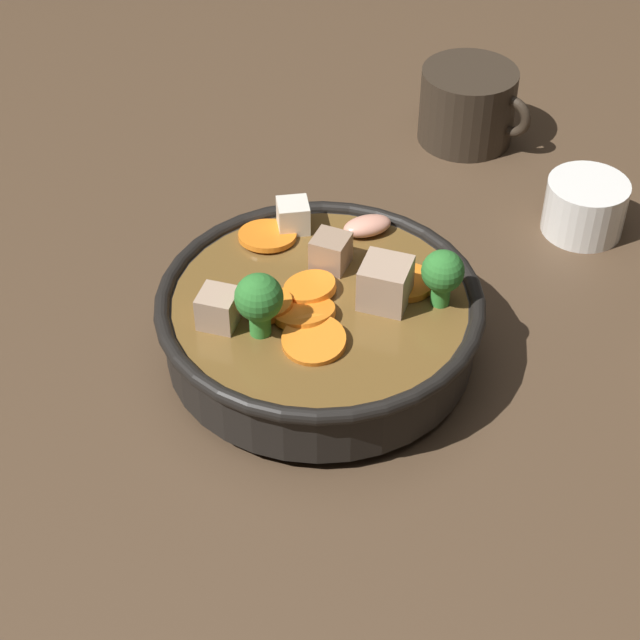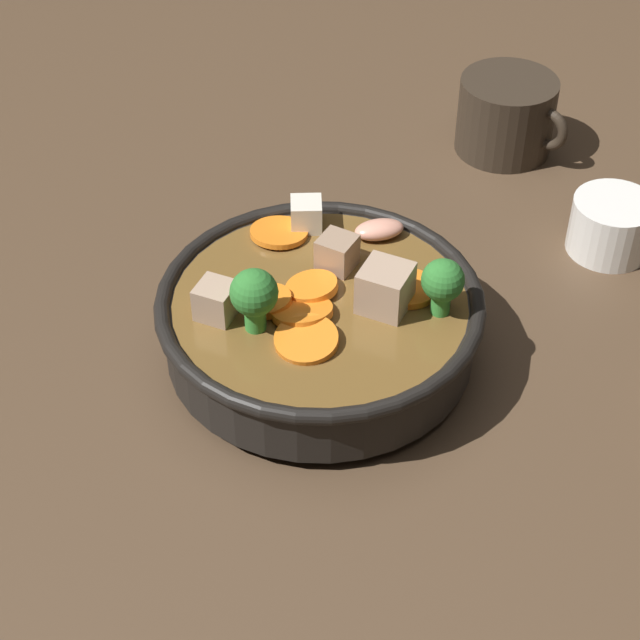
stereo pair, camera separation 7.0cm
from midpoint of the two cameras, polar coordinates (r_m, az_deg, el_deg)
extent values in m
plane|color=#4C3826|center=(0.84, 2.38, -2.05)|extent=(3.00, 3.00, 0.00)
cylinder|color=black|center=(0.84, 2.39, -1.81)|extent=(0.13, 0.13, 0.01)
cylinder|color=black|center=(0.82, 2.45, -0.34)|extent=(0.24, 0.24, 0.05)
torus|color=black|center=(0.80, 2.50, 0.92)|extent=(0.25, 0.25, 0.01)
cylinder|color=brown|center=(0.81, 2.47, 0.22)|extent=(0.22, 0.22, 0.03)
cylinder|color=orange|center=(0.81, 2.03, 1.67)|extent=(0.05, 0.05, 0.01)
cylinder|color=orange|center=(0.86, 0.12, 4.61)|extent=(0.06, 0.06, 0.01)
cylinder|color=orange|center=(0.79, 1.49, 0.40)|extent=(0.06, 0.06, 0.02)
cylinder|color=orange|center=(0.81, 7.16, 1.59)|extent=(0.06, 0.06, 0.01)
cylinder|color=orange|center=(0.76, 1.88, -1.19)|extent=(0.06, 0.06, 0.01)
cylinder|color=orange|center=(0.80, -0.33, 0.92)|extent=(0.05, 0.05, 0.01)
cylinder|color=green|center=(0.80, 8.97, 0.87)|extent=(0.01, 0.01, 0.02)
sphere|color=#2D752D|center=(0.78, 9.13, 2.02)|extent=(0.03, 0.03, 0.03)
cylinder|color=green|center=(0.77, -0.89, 0.08)|extent=(0.02, 0.02, 0.02)
sphere|color=#2D752D|center=(0.76, -0.91, 1.37)|extent=(0.04, 0.04, 0.04)
cube|color=#9E7F66|center=(0.83, 3.35, 3.53)|extent=(0.03, 0.03, 0.03)
cube|color=tan|center=(0.78, -3.02, 0.95)|extent=(0.03, 0.03, 0.03)
cube|color=tan|center=(0.79, 6.04, 1.61)|extent=(0.04, 0.04, 0.04)
cube|color=silver|center=(0.87, 1.58, 5.57)|extent=(0.04, 0.04, 0.02)
ellipsoid|color=#EA9E84|center=(0.86, 5.51, 4.74)|extent=(0.04, 0.05, 0.01)
cylinder|color=white|center=(0.97, 17.28, 4.75)|extent=(0.07, 0.07, 0.05)
cylinder|color=brown|center=(0.97, 17.46, 5.46)|extent=(0.06, 0.06, 0.00)
cylinder|color=#33281E|center=(1.08, 11.76, 10.59)|extent=(0.09, 0.09, 0.07)
torus|color=#33281E|center=(1.06, 13.95, 9.81)|extent=(0.04, 0.01, 0.04)
camera|label=1|loc=(0.04, -87.54, 2.20)|focal=60.00mm
camera|label=2|loc=(0.04, 92.46, -2.20)|focal=60.00mm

